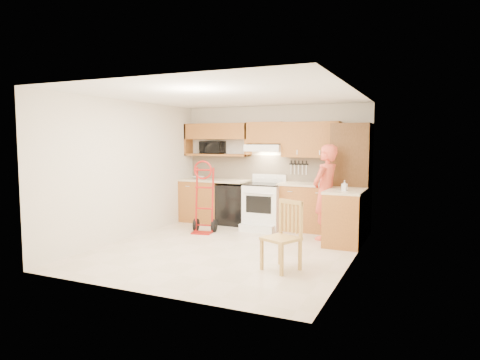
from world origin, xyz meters
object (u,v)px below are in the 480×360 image
Objects in this scene: microwave at (212,147)px; person at (326,192)px; dining_chair at (281,236)px; range at (263,202)px; hand_truck at (203,200)px.

person is at bearing -15.53° from microwave.
microwave is 3.97m from dining_chair.
microwave reaches higher than person.
range is 0.86× the size of hand_truck.
microwave is 1.58m from hand_truck.
range is at bearing 30.51° from hand_truck.
hand_truck reaches higher than range.
microwave is 2.88m from person.
range is 2.75m from dining_chair.
hand_truck reaches higher than dining_chair.
dining_chair is (2.14, -1.66, -0.15)m from hand_truck.
person is 1.79× the size of dining_chair.
hand_truck is at bearing -61.20° from person.
range is 1.13× the size of dining_chair.
microwave is at bearing 165.09° from range.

